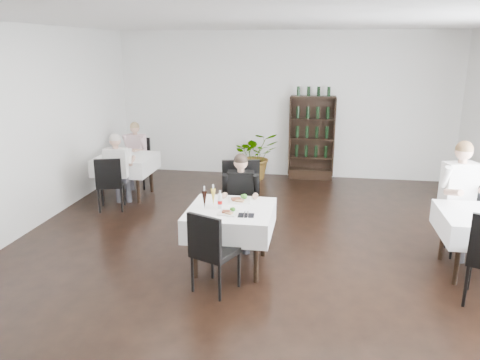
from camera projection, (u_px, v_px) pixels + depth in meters
name	position (u px, v px, depth m)	size (l,w,h in m)	color
room_shell	(255.00, 151.00, 5.46)	(9.00, 9.00, 9.00)	black
wine_shelf	(312.00, 139.00, 9.64)	(0.90, 0.28, 1.75)	black
main_table	(231.00, 220.00, 5.75)	(1.03, 1.03, 0.77)	black
left_table	(126.00, 164.00, 8.50)	(0.98, 0.98, 0.77)	black
potted_tree	(256.00, 155.00, 9.71)	(0.90, 0.78, 1.00)	#1F511B
main_chair_far	(241.00, 197.00, 6.48)	(0.63, 0.63, 1.16)	black
main_chair_near	(211.00, 248.00, 5.14)	(0.57, 0.58, 0.95)	black
left_chair_far	(138.00, 159.00, 9.20)	(0.45, 0.45, 0.95)	black
left_chair_near	(110.00, 181.00, 7.78)	(0.53, 0.53, 0.92)	black
right_chair_far	(466.00, 215.00, 6.17)	(0.45, 0.45, 0.93)	black
diner_main	(240.00, 194.00, 6.32)	(0.51, 0.52, 1.30)	#3A3940
diner_left_far	(134.00, 150.00, 9.11)	(0.53, 0.57, 1.27)	#3A3940
diner_left_near	(118.00, 165.00, 7.90)	(0.52, 0.54, 1.30)	#3A3940
diner_right_far	(462.00, 190.00, 6.08)	(0.64, 0.68, 1.51)	#3A3940
plate_far	(239.00, 200.00, 5.96)	(0.33, 0.33, 0.09)	white
plate_near	(229.00, 212.00, 5.53)	(0.25, 0.25, 0.07)	white
pilsner_dark	(204.00, 199.00, 5.66)	(0.07, 0.07, 0.29)	black
pilsner_lager	(213.00, 197.00, 5.78)	(0.06, 0.06, 0.27)	gold
coke_bottle	(220.00, 201.00, 5.68)	(0.06, 0.06, 0.23)	silver
napkin_cutlery	(246.00, 215.00, 5.46)	(0.20, 0.21, 0.02)	black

